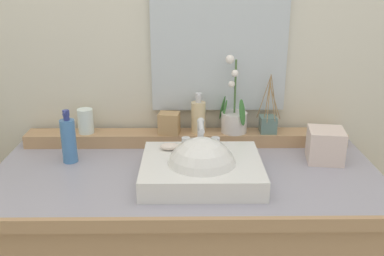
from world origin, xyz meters
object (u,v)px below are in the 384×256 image
object	(u,v)px
sink_basin	(202,171)
soap_dispenser	(198,116)
reed_diffuser	(268,123)
tissue_box	(325,145)
potted_plant	(234,117)
lotion_bottle	(69,140)
trinket_box	(169,123)
soap_bar	(170,147)
tumbler_cup	(86,121)

from	to	relation	value
sink_basin	soap_dispenser	world-z (taller)	soap_dispenser
reed_diffuser	tissue_box	xyz separation A→B (m)	(0.19, -0.17, -0.03)
potted_plant	lotion_bottle	size ratio (longest dim) A/B	1.57
potted_plant	trinket_box	distance (m)	0.27
potted_plant	reed_diffuser	xyz separation A→B (m)	(0.14, -0.00, -0.03)
potted_plant	soap_dispenser	size ratio (longest dim) A/B	1.92
soap_bar	soap_dispenser	xyz separation A→B (m)	(0.11, 0.23, 0.04)
tissue_box	potted_plant	bearing A→B (deg)	151.91
soap_dispenser	tumbler_cup	distance (m)	0.46
soap_dispenser	lotion_bottle	xyz separation A→B (m)	(-0.49, -0.18, -0.03)
sink_basin	trinket_box	distance (m)	0.35
lotion_bottle	reed_diffuser	bearing A→B (deg)	12.46
trinket_box	lotion_bottle	size ratio (longest dim) A/B	0.43
reed_diffuser	trinket_box	distance (m)	0.41
reed_diffuser	lotion_bottle	xyz separation A→B (m)	(-0.78, -0.17, -0.00)
soap_dispenser	lotion_bottle	world-z (taller)	soap_dispenser
soap_bar	lotion_bottle	distance (m)	0.38
tissue_box	reed_diffuser	bearing A→B (deg)	137.76
sink_basin	reed_diffuser	world-z (taller)	reed_diffuser
reed_diffuser	trinket_box	size ratio (longest dim) A/B	2.79
soap_bar	potted_plant	bearing A→B (deg)	42.39
soap_bar	soap_dispenser	size ratio (longest dim) A/B	0.42
sink_basin	tissue_box	distance (m)	0.50
tumbler_cup	lotion_bottle	bearing A→B (deg)	-98.93
soap_bar	tumbler_cup	world-z (taller)	tumbler_cup
sink_basin	potted_plant	world-z (taller)	potted_plant
sink_basin	lotion_bottle	bearing A→B (deg)	161.72
trinket_box	lotion_bottle	bearing A→B (deg)	-147.22
soap_dispenser	soap_bar	bearing A→B (deg)	-115.25
potted_plant	tissue_box	xyz separation A→B (m)	(0.33, -0.18, -0.06)
reed_diffuser	trinket_box	world-z (taller)	reed_diffuser
soap_dispenser	lotion_bottle	distance (m)	0.52
soap_dispenser	reed_diffuser	xyz separation A→B (m)	(0.29, -0.01, -0.03)
soap_bar	lotion_bottle	world-z (taller)	lotion_bottle
potted_plant	tumbler_cup	bearing A→B (deg)	-179.61
tumbler_cup	lotion_bottle	xyz separation A→B (m)	(-0.03, -0.17, -0.02)
reed_diffuser	tissue_box	distance (m)	0.26
tumbler_cup	trinket_box	bearing A→B (deg)	-1.81
sink_basin	potted_plant	distance (m)	0.38
lotion_bottle	soap_dispenser	bearing A→B (deg)	19.88
reed_diffuser	lotion_bottle	distance (m)	0.80
trinket_box	soap_dispenser	bearing A→B (deg)	16.48
soap_dispenser	potted_plant	bearing A→B (deg)	-0.16
reed_diffuser	trinket_box	xyz separation A→B (m)	(-0.41, -0.01, 0.01)
soap_dispenser	sink_basin	bearing A→B (deg)	-89.47
tumbler_cup	tissue_box	xyz separation A→B (m)	(0.94, -0.17, -0.04)
reed_diffuser	lotion_bottle	world-z (taller)	reed_diffuser
potted_plant	reed_diffuser	bearing A→B (deg)	-1.99
lotion_bottle	tissue_box	size ratio (longest dim) A/B	1.57
sink_basin	soap_bar	distance (m)	0.16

